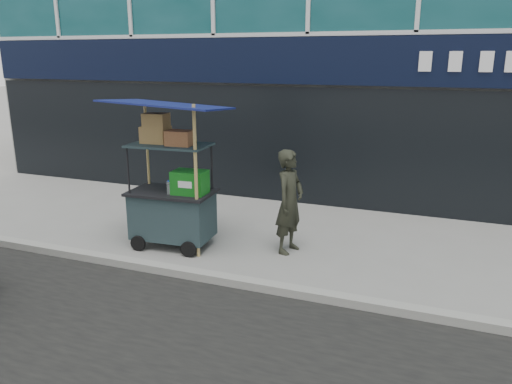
% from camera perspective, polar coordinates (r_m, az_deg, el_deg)
% --- Properties ---
extents(ground, '(80.00, 80.00, 0.00)m').
position_cam_1_polar(ground, '(7.10, -3.28, -9.69)').
color(ground, gray).
rests_on(ground, ground).
extents(curb, '(80.00, 0.18, 0.12)m').
position_cam_1_polar(curb, '(6.91, -3.98, -9.89)').
color(curb, gray).
rests_on(curb, ground).
extents(vendor_cart, '(1.84, 1.36, 2.38)m').
position_cam_1_polar(vendor_cart, '(8.04, -9.50, -0.49)').
color(vendor_cart, '#1C2E30').
rests_on(vendor_cart, ground).
extents(vendor_man, '(0.50, 0.66, 1.63)m').
position_cam_1_polar(vendor_man, '(7.73, 3.86, -1.12)').
color(vendor_man, black).
rests_on(vendor_man, ground).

